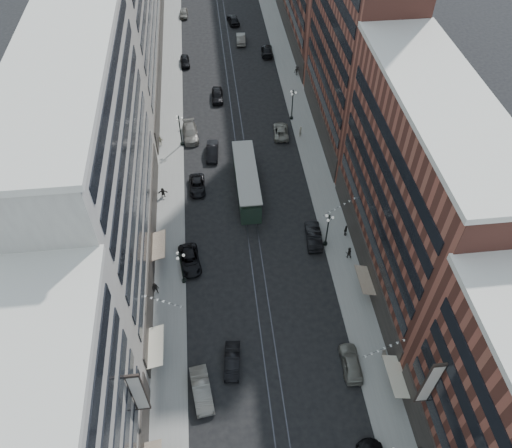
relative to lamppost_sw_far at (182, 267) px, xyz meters
name	(u,v)px	position (x,y,z in m)	size (l,w,h in m)	color
ground	(237,123)	(9.20, 32.00, -3.10)	(220.00, 220.00, 0.00)	black
sidewalk_west	(171,94)	(-1.80, 42.00, -3.02)	(4.00, 180.00, 0.15)	gray
sidewalk_east	(293,86)	(20.20, 42.00, -3.02)	(4.00, 180.00, 0.15)	gray
rail_west	(229,90)	(8.50, 42.00, -3.09)	(0.12, 180.00, 0.02)	#2D2D33
rail_east	(236,90)	(9.90, 42.00, -3.09)	(0.12, 180.00, 0.02)	#2D2D33
building_west_mid	(97,174)	(-7.80, 5.00, 10.90)	(8.00, 36.00, 28.00)	#A8A395
building_east_mid	(414,195)	(26.20, 0.00, 8.90)	(8.00, 30.00, 24.00)	brown
building_east_tower	(362,2)	(26.20, 28.00, 17.90)	(8.00, 26.00, 42.00)	brown
lamppost_sw_far	(182,267)	(0.00, 0.00, 0.00)	(1.03, 1.14, 5.52)	black
lamppost_sw_mid	(180,129)	(0.00, 27.00, 0.00)	(1.03, 1.14, 5.52)	black
lamppost_se_far	(328,229)	(18.40, 4.00, 0.00)	(1.03, 1.14, 5.52)	black
lamppost_se_mid	(292,104)	(18.40, 32.00, 0.00)	(1.03, 1.14, 5.52)	black
streetcar	(247,182)	(9.20, 15.42, -1.35)	(3.02, 13.66, 3.78)	#1F3226
car_1	(202,390)	(1.68, -14.46, -2.23)	(1.83, 5.24, 1.73)	slate
car_2	(190,260)	(0.80, 2.79, -2.36)	(2.45, 5.32, 1.48)	black
car_4	(351,363)	(17.60, -13.15, -2.27)	(1.96, 4.88, 1.66)	slate
car_5	(232,361)	(5.03, -11.54, -2.34)	(1.59, 4.57, 1.50)	black
pedestrian_2	(156,288)	(-3.30, -1.37, -2.02)	(0.90, 0.49, 1.85)	black
pedestrian_4	(384,354)	(21.34, -12.57, -2.15)	(0.94, 0.43, 1.60)	#A09484
car_7	(197,185)	(2.12, 16.58, -2.42)	(2.24, 4.87, 1.35)	black
car_8	(190,133)	(1.40, 29.02, -2.26)	(2.34, 5.76, 1.67)	slate
car_9	(185,61)	(0.80, 51.96, -2.36)	(1.74, 4.33, 1.48)	black
car_10	(313,236)	(16.98, 5.00, -2.23)	(1.84, 5.29, 1.74)	black
car_11	(281,131)	(16.00, 28.03, -2.38)	(2.37, 5.13, 1.43)	gray
car_12	(267,50)	(16.96, 54.25, -2.32)	(2.19, 5.38, 1.56)	black
car_13	(217,95)	(6.35, 39.38, -2.27)	(1.96, 4.87, 1.66)	black
car_14	(241,39)	(12.30, 59.53, -2.25)	(1.80, 5.15, 1.70)	#636058
pedestrian_5	(163,192)	(-2.75, 15.38, -2.17)	(1.44, 0.41, 1.55)	black
pedestrian_6	(161,141)	(-3.30, 27.28, -2.10)	(0.99, 0.45, 1.70)	beige
pedestrian_7	(349,253)	(20.85, 1.60, -2.08)	(0.84, 0.46, 1.72)	black
pedestrian_8	(300,131)	(19.01, 27.12, -2.01)	(0.68, 0.45, 1.87)	#A8A08B
pedestrian_9	(297,71)	(21.55, 45.61, -2.02)	(1.19, 0.49, 1.85)	black
car_extra_0	(212,151)	(4.70, 23.98, -2.27)	(1.74, 5.00, 1.65)	black
car_extra_1	(233,19)	(11.40, 68.33, -2.22)	(2.07, 5.14, 1.75)	black
car_extra_2	(184,13)	(0.80, 72.71, -2.37)	(1.72, 4.26, 1.45)	slate
pedestrian_extra_0	(346,230)	(21.35, 5.36, -2.10)	(0.99, 0.45, 1.70)	black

